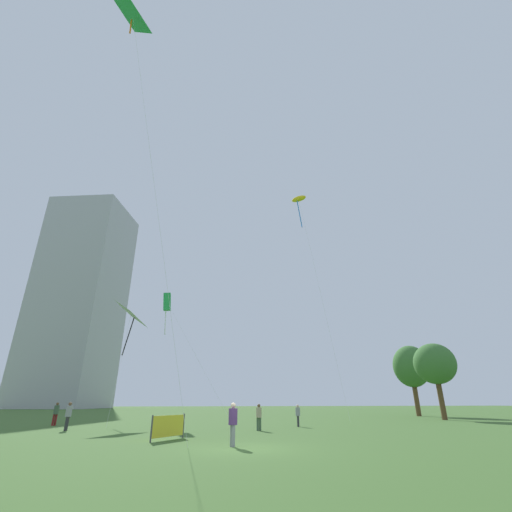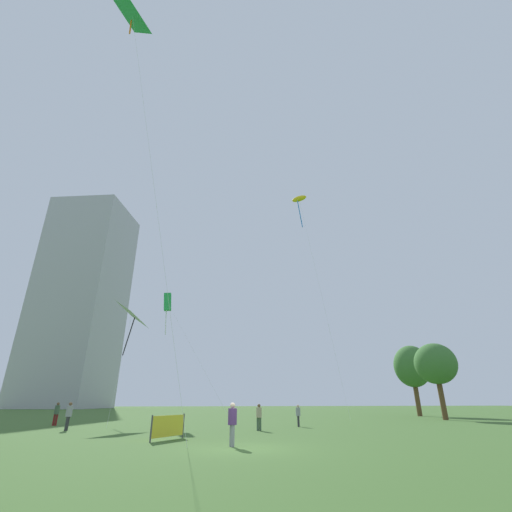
% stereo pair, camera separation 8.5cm
% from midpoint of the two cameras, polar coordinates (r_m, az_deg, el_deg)
% --- Properties ---
extents(ground, '(280.00, 280.00, 0.00)m').
position_cam_midpoint_polar(ground, '(17.05, -2.31, -28.57)').
color(ground, '#3D6028').
extents(person_standing_0, '(0.39, 0.39, 1.76)m').
position_cam_midpoint_polar(person_standing_0, '(35.92, -29.40, -21.08)').
color(person_standing_0, maroon).
rests_on(person_standing_0, ground).
extents(person_standing_1, '(0.37, 0.37, 1.67)m').
position_cam_midpoint_polar(person_standing_1, '(26.59, 0.58, -24.27)').
color(person_standing_1, '#3F593F').
rests_on(person_standing_1, ground).
extents(person_standing_2, '(0.40, 0.40, 1.78)m').
position_cam_midpoint_polar(person_standing_2, '(17.51, -3.68, -24.99)').
color(person_standing_2, gray).
rests_on(person_standing_2, ground).
extents(person_standing_3, '(0.40, 0.40, 1.79)m').
position_cam_midpoint_polar(person_standing_3, '(29.56, -27.86, -21.59)').
color(person_standing_3, '#2D2D33').
rests_on(person_standing_3, ground).
extents(person_standing_5, '(0.36, 0.36, 1.60)m').
position_cam_midpoint_polar(person_standing_5, '(30.77, 6.90, -23.94)').
color(person_standing_5, '#2D2D33').
rests_on(person_standing_5, ground).
extents(kite_flying_0, '(4.89, 2.41, 26.47)m').
position_cam_midpoint_polar(kite_flying_0, '(46.21, 7.03, 9.03)').
color(kite_flying_0, silver).
rests_on(kite_flying_0, ground).
extents(kite_flying_1, '(7.02, 10.09, 12.96)m').
position_cam_midpoint_polar(kite_flying_1, '(40.38, -14.00, -7.29)').
color(kite_flying_1, silver).
rests_on(kite_flying_1, ground).
extents(kite_flying_2, '(6.96, 1.71, 28.42)m').
position_cam_midpoint_polar(kite_flying_2, '(31.67, -19.12, 32.51)').
color(kite_flying_2, silver).
rests_on(kite_flying_2, ground).
extents(kite_flying_3, '(2.84, 7.28, 11.09)m').
position_cam_midpoint_polar(kite_flying_3, '(38.37, -19.34, -9.02)').
color(kite_flying_3, silver).
rests_on(kite_flying_3, ground).
extents(park_tree_0, '(4.90, 4.90, 9.24)m').
position_cam_midpoint_polar(park_tree_0, '(56.56, 23.90, -15.98)').
color(park_tree_0, brown).
rests_on(park_tree_0, ground).
extents(park_tree_1, '(4.51, 4.51, 8.02)m').
position_cam_midpoint_polar(park_tree_1, '(46.42, 27.01, -15.24)').
color(park_tree_1, brown).
rests_on(park_tree_1, ground).
extents(distant_highrise_0, '(25.55, 25.70, 62.11)m').
position_cam_midpoint_polar(distant_highrise_0, '(123.23, -26.28, -6.35)').
color(distant_highrise_0, '#A8A8AD').
rests_on(distant_highrise_0, ground).
extents(event_banner, '(1.59, 2.18, 1.21)m').
position_cam_midpoint_polar(event_banner, '(20.92, -13.84, -25.08)').
color(event_banner, '#4C4C4C').
rests_on(event_banner, ground).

